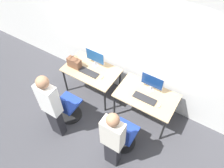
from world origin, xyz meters
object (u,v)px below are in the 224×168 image
person_left (51,106)px  keyboard_right (145,98)px  monitor_left (95,57)px  keyboard_left (88,72)px  office_chair_left (67,107)px  monitor_right (152,82)px  handbag (74,63)px  person_right (113,140)px  mouse_left (101,77)px  mouse_right (159,105)px  office_chair_right (123,135)px

person_left → keyboard_right: 1.74m
monitor_left → keyboard_left: bearing=-90.0°
office_chair_left → monitor_right: monitor_right is taller
keyboard_right → handbag: bearing=-179.5°
person_left → office_chair_left: bearing=97.8°
keyboard_left → handbag: bearing=-178.6°
monitor_left → office_chair_left: (-0.03, -1.04, -0.58)m
monitor_left → handbag: (-0.35, -0.28, -0.12)m
office_chair_left → monitor_right: bearing=37.5°
office_chair_left → person_right: 1.42m
mouse_left → keyboard_right: 1.00m
keyboard_left → monitor_right: size_ratio=1.02×
mouse_left → mouse_right: same height
office_chair_left → handbag: bearing=112.9°
office_chair_right → person_right: person_right is taller
monitor_right → keyboard_right: bearing=-90.0°
keyboard_left → mouse_left: (0.31, 0.02, 0.01)m
person_left → mouse_right: bearing=35.2°
monitor_left → monitor_right: bearing=-0.1°
person_left → monitor_right: (1.30, 1.40, 0.06)m
keyboard_left → person_left: bearing=-89.2°
keyboard_left → person_left: size_ratio=0.28×
handbag → mouse_right: bearing=-0.0°
person_left → mouse_left: bearing=75.7°
office_chair_left → mouse_right: (1.65, 0.76, 0.36)m
office_chair_left → mouse_right: 1.85m
keyboard_left → mouse_left: mouse_left is taller
office_chair_right → office_chair_left: bearing=-177.8°
monitor_left → mouse_right: bearing=-9.8°
monitor_left → keyboard_right: size_ratio=0.98×
person_left → keyboard_left: bearing=90.8°
office_chair_left → keyboard_right: office_chair_left is taller
person_right → handbag: size_ratio=5.16×
person_left → mouse_right: (1.60, 1.13, -0.16)m
monitor_right → person_right: (-0.05, -1.35, -0.12)m
office_chair_left → mouse_right: bearing=24.8°
mouse_left → keyboard_right: bearing=-0.9°
monitor_left → person_right: (1.27, -1.36, -0.12)m
monitor_right → person_right: bearing=-92.0°
monitor_right → keyboard_right: monitor_right is taller
keyboard_right → monitor_right: bearing=90.0°
monitor_right → office_chair_left: bearing=-142.5°
keyboard_right → mouse_right: 0.30m
mouse_right → person_right: bearing=-107.9°
keyboard_left → monitor_right: bearing=11.5°
office_chair_left → person_left: bearing=-82.2°
keyboard_left → person_right: bearing=-40.6°
monitor_left → person_left: person_left is taller
monitor_left → mouse_left: size_ratio=5.02×
monitor_right → handbag: monitor_right is taller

